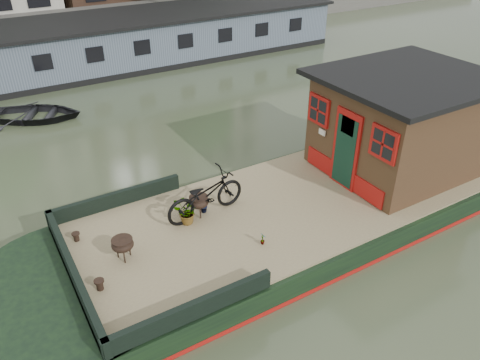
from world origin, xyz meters
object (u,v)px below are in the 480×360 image
cabin (402,122)px  brazier_front (123,249)px  bicycle (205,195)px  brazier_rear (199,206)px  dinghy (34,110)px

cabin → brazier_front: bearing=179.2°
bicycle → brazier_rear: bearing=60.1°
bicycle → brazier_front: bicycle is taller
brazier_front → dinghy: bearing=90.0°
bicycle → brazier_rear: size_ratio=4.00×
bicycle → cabin: bearing=-102.5°
bicycle → brazier_front: 2.09m
cabin → bicycle: size_ratio=2.14×
brazier_rear → dinghy: size_ratio=0.15×
cabin → bicycle: (-5.13, 0.60, -0.74)m
brazier_rear → dinghy: 9.08m
dinghy → cabin: bearing=-113.9°
brazier_rear → cabin: bearing=-7.1°
brazier_rear → bicycle: bearing=-24.1°
cabin → brazier_rear: 5.39m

